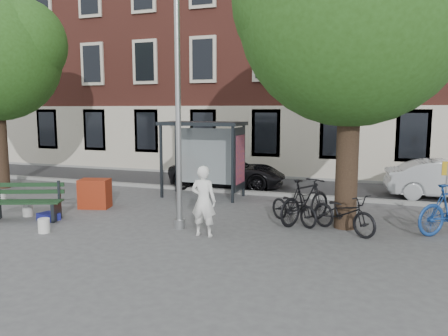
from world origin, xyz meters
TOP-DOWN VIEW (x-y plane):
  - ground at (0.00, 0.00)m, footprint 90.00×90.00m
  - road at (0.00, 7.00)m, footprint 40.00×4.00m
  - curb_near at (0.00, 5.00)m, footprint 40.00×0.25m
  - curb_far at (0.00, 9.00)m, footprint 40.00×0.25m
  - building_row at (0.00, 13.00)m, footprint 30.00×8.00m
  - lamppost at (0.00, 0.00)m, footprint 0.28×0.35m
  - tree_right at (4.01, 1.38)m, footprint 5.76×5.60m
  - bus_shelter at (-0.61, 4.11)m, footprint 2.85×1.45m
  - painter at (0.84, -0.41)m, footprint 0.63×0.42m
  - bench at (-4.36, -0.64)m, footprint 2.04×1.28m
  - bike_a at (2.67, 1.47)m, footprint 1.76×1.56m
  - bike_c at (3.99, 1.03)m, footprint 1.94×1.62m
  - bike_d at (2.96, 1.59)m, footprint 1.48×2.07m
  - car_dark at (-0.80, 6.07)m, footprint 4.71×2.65m
  - car_silver at (7.02, 6.47)m, footprint 4.16×1.82m
  - red_stand at (-3.50, 1.26)m, footprint 1.02×0.81m
  - blue_crate at (-3.78, -0.46)m, footprint 0.64×0.53m
  - bucket_a at (-3.00, -1.50)m, footprint 0.31×0.31m
  - bucket_b at (-6.68, 0.70)m, footprint 0.29×0.29m
  - bucket_c at (-4.66, -0.29)m, footprint 0.34×0.34m
  - notice_sign at (6.50, 2.97)m, footprint 0.28×0.11m

SIDE VIEW (x-z plane):
  - ground at x=0.00m, z-range 0.00..0.00m
  - road at x=0.00m, z-range 0.00..0.01m
  - curb_near at x=0.00m, z-range 0.00..0.12m
  - curb_far at x=0.00m, z-range 0.00..0.12m
  - blue_crate at x=-3.78m, z-range 0.00..0.20m
  - bucket_a at x=-3.00m, z-range 0.00..0.36m
  - bucket_b at x=-6.68m, z-range 0.00..0.36m
  - bucket_c at x=-4.66m, z-range 0.00..0.36m
  - red_stand at x=-3.50m, z-range 0.00..0.90m
  - bike_a at x=2.67m, z-range 0.00..0.92m
  - bench at x=-4.36m, z-range -0.04..0.96m
  - bike_c at x=3.99m, z-range 0.00..1.00m
  - bike_d at x=2.96m, z-range 0.00..1.23m
  - car_dark at x=-0.80m, z-range 0.00..1.24m
  - car_silver at x=7.02m, z-range 0.00..1.33m
  - painter at x=0.84m, z-range 0.00..1.72m
  - notice_sign at x=6.50m, z-range 0.33..1.99m
  - bus_shelter at x=-0.61m, z-range 0.61..3.23m
  - lamppost at x=0.00m, z-range -0.27..5.84m
  - tree_right at x=4.01m, z-range 1.52..9.72m
  - building_row at x=0.00m, z-range 0.00..14.00m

